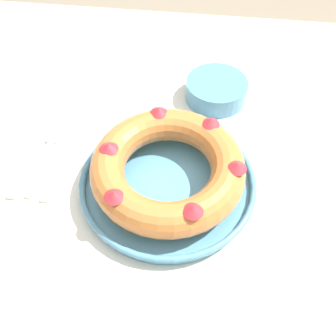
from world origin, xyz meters
The scene contains 8 objects.
ground_plane centered at (0.00, 0.00, 0.00)m, with size 8.00×8.00×0.00m, color gray.
dining_table centered at (0.00, 0.00, 0.69)m, with size 1.32×1.29×0.77m.
serving_dish centered at (0.00, 0.01, 0.79)m, with size 0.34×0.34×0.03m.
bundt_cake centered at (0.00, 0.01, 0.83)m, with size 0.29×0.29×0.07m.
fork centered at (-0.26, 0.06, 0.78)m, with size 0.02×0.20×0.01m.
serving_knife centered at (-0.29, 0.03, 0.78)m, with size 0.02×0.21×0.01m.
cake_knife centered at (-0.23, 0.02, 0.78)m, with size 0.02×0.17×0.01m.
side_bowl centered at (0.08, 0.28, 0.80)m, with size 0.14×0.14×0.05m, color #518EB2.
Camera 1 is at (0.06, -0.43, 1.40)m, focal length 42.00 mm.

